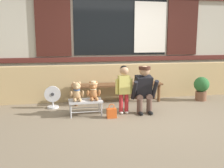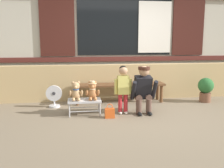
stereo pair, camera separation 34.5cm
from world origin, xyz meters
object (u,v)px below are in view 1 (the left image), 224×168
Objects in this scene: small_display_bench at (85,102)px; teddy_bear_with_hat at (93,91)px; floor_fan at (53,97)px; adult_crouching at (144,89)px; potted_plant at (201,87)px; teddy_bear_plain at (77,92)px; child_standing at (124,84)px; handbag_on_ground at (112,113)px; wooden_bench_long at (117,87)px.

small_display_bench is 0.26m from teddy_bear_with_hat.
teddy_bear_with_hat is at bearing 0.77° from small_display_bench.
small_display_bench is 0.90m from floor_fan.
adult_crouching is 1.67× the size of potted_plant.
teddy_bear_plain is 0.83m from floor_fan.
adult_crouching is (0.41, -0.00, -0.11)m from child_standing.
floor_fan is at bearing 179.85° from potted_plant.
floor_fan reaches higher than small_display_bench.
potted_plant is (2.38, 0.91, 0.23)m from handbag_on_ground.
wooden_bench_long is at bearing 41.16° from teddy_bear_plain.
wooden_bench_long is 4.37× the size of floor_fan.
adult_crouching is (1.17, -0.05, 0.21)m from small_display_bench.
handbag_on_ground is (0.46, -0.28, -0.17)m from small_display_bench.
potted_plant reaches higher than handbag_on_ground.
child_standing reaches higher than teddy_bear_with_hat.
teddy_bear_with_hat is 2.76m from potted_plant.
potted_plant reaches higher than small_display_bench.
teddy_bear_plain and teddy_bear_with_hat have the same top height.
teddy_bear_plain is 1.00× the size of teddy_bear_with_hat.
floor_fan is at bearing -171.19° from wooden_bench_long.
adult_crouching is at bearing -70.26° from wooden_bench_long.
handbag_on_ground is at bearing -43.33° from teddy_bear_with_hat.
potted_plant is at bearing -0.15° from floor_fan.
teddy_bear_with_hat is 0.38× the size of adult_crouching.
small_display_bench is 0.25m from teddy_bear_plain.
teddy_bear_plain is (-1.00, -0.87, 0.09)m from wooden_bench_long.
potted_plant is at bearing 18.05° from child_standing.
small_display_bench is 0.67× the size of child_standing.
teddy_bear_plain is 0.76× the size of floor_fan.
teddy_bear_with_hat is 1.34× the size of handbag_on_ground.
small_display_bench is (-0.84, -0.87, -0.11)m from wooden_bench_long.
wooden_bench_long is 1.21m from small_display_bench.
child_standing is 1.59m from floor_fan.
handbag_on_ground is 0.48× the size of potted_plant.
wooden_bench_long is 2.02m from potted_plant.
small_display_bench is 2.91m from potted_plant.
potted_plant is at bearing 13.28° from teddy_bear_with_hat.
floor_fan reaches higher than wooden_bench_long.
child_standing is at bearing -2.92° from teddy_bear_plain.
floor_fan is (-1.47, -0.23, -0.13)m from wooden_bench_long.
wooden_bench_long is 3.68× the size of potted_plant.
wooden_bench_long is at bearing 52.16° from teddy_bear_with_hat.
adult_crouching reaches higher than floor_fan.
wooden_bench_long is 1.49m from floor_fan.
teddy_bear_plain is at bearing 179.49° from small_display_bench.
teddy_bear_plain reaches higher than potted_plant.
child_standing reaches higher than teddy_bear_plain.
teddy_bear_with_hat reaches higher than wooden_bench_long.
handbag_on_ground is 2.56m from potted_plant.
teddy_bear_with_hat is at bearing 177.13° from adult_crouching.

